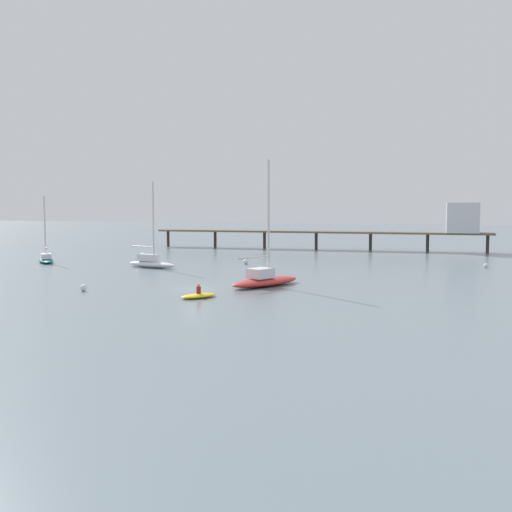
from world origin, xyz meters
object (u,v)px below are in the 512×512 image
(sailboat_teal, at_px, (46,258))
(mooring_buoy_outer, at_px, (142,256))
(pier, at_px, (403,224))
(sailboat_red, at_px, (265,279))
(mooring_buoy_mid, at_px, (83,288))
(mooring_buoy_inner, at_px, (486,266))
(dinghy_yellow, at_px, (199,295))
(sailboat_white, at_px, (151,261))
(mooring_buoy_far, at_px, (246,262))

(sailboat_teal, relative_size, mooring_buoy_outer, 10.72)
(pier, relative_size, sailboat_red, 4.89)
(sailboat_teal, xyz_separation_m, mooring_buoy_mid, (19.92, -21.48, -0.29))
(mooring_buoy_inner, bearing_deg, sailboat_teal, -169.51)
(pier, bearing_deg, sailboat_teal, -141.19)
(dinghy_yellow, xyz_separation_m, mooring_buoy_mid, (-10.92, 0.44, 0.09))
(mooring_buoy_inner, bearing_deg, mooring_buoy_mid, -137.18)
(pier, distance_m, sailboat_red, 48.60)
(sailboat_white, bearing_deg, mooring_buoy_inner, 17.17)
(sailboat_teal, bearing_deg, mooring_buoy_inner, 10.49)
(mooring_buoy_inner, relative_size, mooring_buoy_far, 0.85)
(mooring_buoy_outer, relative_size, mooring_buoy_far, 1.24)
(mooring_buoy_mid, bearing_deg, sailboat_teal, 132.84)
(mooring_buoy_outer, bearing_deg, mooring_buoy_far, -11.92)
(sailboat_teal, distance_m, mooring_buoy_inner, 54.77)
(sailboat_white, distance_m, mooring_buoy_inner, 39.60)
(mooring_buoy_inner, height_order, mooring_buoy_far, mooring_buoy_far)
(sailboat_white, height_order, mooring_buoy_far, sailboat_white)
(mooring_buoy_far, height_order, mooring_buoy_mid, mooring_buoy_far)
(sailboat_white, height_order, mooring_buoy_outer, sailboat_white)
(pier, relative_size, mooring_buoy_mid, 95.84)
(pier, bearing_deg, sailboat_white, -126.38)
(sailboat_teal, xyz_separation_m, mooring_buoy_inner, (53.86, 9.97, -0.30))
(mooring_buoy_far, bearing_deg, sailboat_teal, -167.55)
(dinghy_yellow, xyz_separation_m, mooring_buoy_inner, (23.02, 31.90, 0.07))
(sailboat_red, relative_size, mooring_buoy_far, 17.67)
(sailboat_red, distance_m, mooring_buoy_mid, 15.96)
(mooring_buoy_outer, bearing_deg, mooring_buoy_mid, -70.37)
(sailboat_red, xyz_separation_m, mooring_buoy_outer, (-24.73, 22.62, -0.30))
(pier, height_order, dinghy_yellow, pier)
(sailboat_red, relative_size, mooring_buoy_mid, 19.60)
(sailboat_red, height_order, dinghy_yellow, sailboat_red)
(pier, xyz_separation_m, mooring_buoy_far, (-17.01, -28.51, -4.11))
(mooring_buoy_inner, distance_m, mooring_buoy_mid, 46.27)
(mooring_buoy_outer, bearing_deg, dinghy_yellow, -54.87)
(sailboat_teal, relative_size, dinghy_yellow, 2.50)
(sailboat_teal, relative_size, mooring_buoy_mid, 14.70)
(mooring_buoy_outer, bearing_deg, sailboat_white, -57.02)
(mooring_buoy_far, xyz_separation_m, mooring_buoy_mid, (-5.50, -27.10, -0.03))
(mooring_buoy_far, bearing_deg, pier, 59.18)
(sailboat_teal, bearing_deg, mooring_buoy_mid, -47.16)
(mooring_buoy_inner, bearing_deg, mooring_buoy_far, -171.29)
(pier, bearing_deg, mooring_buoy_mid, -112.04)
(sailboat_red, bearing_deg, mooring_buoy_outer, 137.56)
(sailboat_white, relative_size, mooring_buoy_far, 15.62)
(sailboat_white, relative_size, dinghy_yellow, 2.95)
(sailboat_white, xyz_separation_m, mooring_buoy_far, (9.40, 7.33, -0.41))
(mooring_buoy_mid, bearing_deg, sailboat_red, 29.84)
(sailboat_teal, relative_size, mooring_buoy_far, 13.25)
(pier, distance_m, mooring_buoy_far, 33.46)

